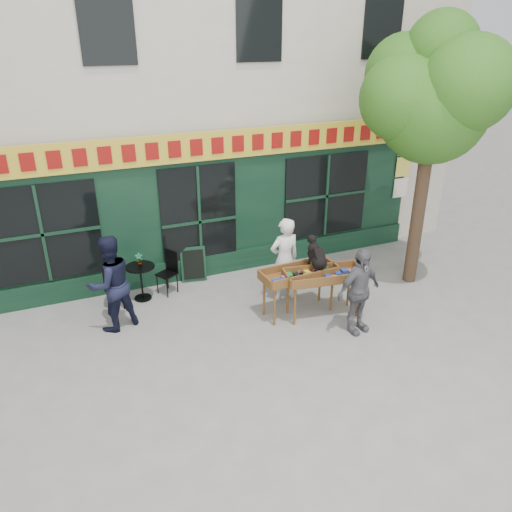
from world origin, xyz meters
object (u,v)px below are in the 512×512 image
at_px(dog, 317,252).
at_px(woman, 284,259).
at_px(bistro_table, 141,276).
at_px(man_left, 110,283).
at_px(man_right, 359,291).
at_px(book_cart_right, 324,278).
at_px(book_cart_center, 299,276).

relative_size(dog, woman, 0.33).
xyz_separation_m(bistro_table, man_left, (-0.70, -0.90, 0.39)).
bearing_deg(dog, man_right, -73.20).
height_order(woman, book_cart_right, woman).
xyz_separation_m(book_cart_center, woman, (0.00, 0.65, 0.08)).
bearing_deg(book_cart_center, woman, 86.91).
height_order(woman, man_left, man_left).
xyz_separation_m(dog, bistro_table, (-3.12, 1.82, -0.75)).
bearing_deg(bistro_table, dog, -30.36).
bearing_deg(book_cart_right, bistro_table, 155.99).
distance_m(book_cart_right, man_left, 4.03).
distance_m(book_cart_right, man_right, 0.81).
height_order(dog, bistro_table, dog).
bearing_deg(book_cart_right, book_cart_center, 154.82).
distance_m(book_cart_right, bistro_table, 3.78).
height_order(woman, man_right, woman).
relative_size(book_cart_right, man_left, 0.84).
relative_size(book_cart_center, bistro_table, 2.01).
xyz_separation_m(book_cart_right, bistro_table, (-3.17, 2.05, -0.28)).
height_order(dog, woman, woman).
relative_size(woman, man_left, 0.96).
bearing_deg(man_right, dog, 98.74).
distance_m(book_cart_center, man_left, 3.58).
bearing_deg(bistro_table, book_cart_center, -32.69).
height_order(book_cart_center, dog, dog).
relative_size(dog, book_cart_right, 0.38).
bearing_deg(man_right, woman, 101.62).
xyz_separation_m(dog, woman, (-0.35, 0.70, -0.39)).
bearing_deg(man_right, man_left, 144.39).
xyz_separation_m(man_right, bistro_table, (-3.47, 2.80, -0.30)).
xyz_separation_m(book_cart_right, man_left, (-3.87, 1.15, 0.11)).
distance_m(dog, man_left, 3.94).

